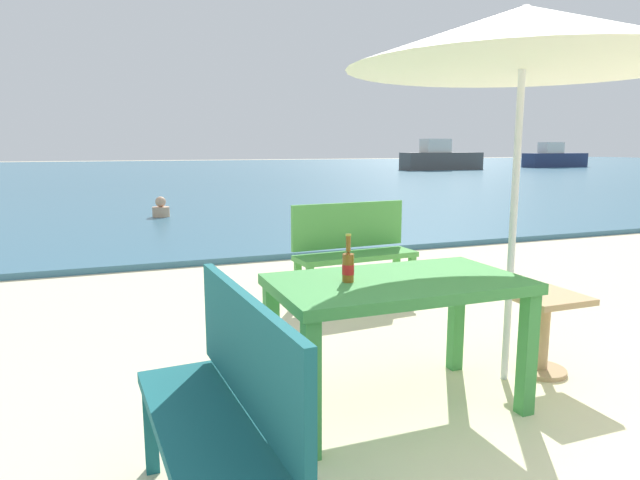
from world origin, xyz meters
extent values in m
plane|color=beige|center=(0.00, 0.00, 0.00)|extent=(120.00, 120.00, 0.00)
cube|color=#386B84|center=(0.00, 30.00, 0.04)|extent=(120.00, 50.00, 0.08)
cube|color=#3D8C42|center=(-0.77, 0.76, 0.73)|extent=(1.40, 0.80, 0.06)
cube|color=#3D8C42|center=(-1.41, 0.42, 0.35)|extent=(0.08, 0.08, 0.70)
cube|color=#3D8C42|center=(-0.13, 0.42, 0.35)|extent=(0.08, 0.08, 0.70)
cube|color=#3D8C42|center=(-1.41, 1.10, 0.35)|extent=(0.08, 0.08, 0.70)
cube|color=#3D8C42|center=(-0.13, 1.10, 0.35)|extent=(0.08, 0.08, 0.70)
cylinder|color=brown|center=(-1.06, 0.80, 0.84)|extent=(0.06, 0.06, 0.16)
cone|color=brown|center=(-1.06, 0.80, 0.92)|extent=(0.06, 0.06, 0.03)
cylinder|color=brown|center=(-1.06, 0.80, 0.97)|extent=(0.03, 0.03, 0.09)
cylinder|color=red|center=(-1.06, 0.80, 0.83)|extent=(0.07, 0.07, 0.05)
cylinder|color=gold|center=(-1.06, 0.80, 1.02)|extent=(0.03, 0.03, 0.01)
cylinder|color=silver|center=(0.08, 0.85, 1.15)|extent=(0.04, 0.04, 2.30)
cone|color=silver|center=(0.08, 0.85, 2.12)|extent=(2.10, 2.10, 0.36)
cube|color=tan|center=(0.37, 0.84, 0.52)|extent=(0.44, 0.44, 0.04)
cylinder|color=tan|center=(0.37, 0.84, 0.25)|extent=(0.07, 0.07, 0.50)
cylinder|color=tan|center=(0.37, 0.84, 0.01)|extent=(0.32, 0.32, 0.03)
cube|color=#196066|center=(-1.96, 0.04, 0.45)|extent=(0.44, 1.22, 0.05)
cube|color=#196066|center=(-1.80, 0.05, 0.73)|extent=(0.12, 1.20, 0.44)
cube|color=#196066|center=(-2.14, 0.58, 0.21)|extent=(0.06, 0.06, 0.42)
cube|color=#196066|center=(-1.86, 0.60, 0.21)|extent=(0.06, 0.06, 0.42)
cube|color=#4C9E47|center=(-0.08, 2.84, 0.45)|extent=(1.22, 0.45, 0.05)
cube|color=#4C9E47|center=(-0.09, 3.00, 0.73)|extent=(1.20, 0.13, 0.44)
cube|color=#4C9E47|center=(-0.61, 2.66, 0.21)|extent=(0.06, 0.06, 0.42)
cube|color=#4C9E47|center=(0.48, 2.74, 0.21)|extent=(0.06, 0.06, 0.42)
cube|color=#4C9E47|center=(-0.63, 2.94, 0.21)|extent=(0.06, 0.06, 0.42)
cube|color=#4C9E47|center=(0.46, 3.02, 0.21)|extent=(0.06, 0.06, 0.42)
cylinder|color=tan|center=(-1.31, 9.63, 0.18)|extent=(0.34, 0.34, 0.20)
sphere|color=tan|center=(-1.31, 9.63, 0.39)|extent=(0.21, 0.21, 0.21)
cube|color=navy|center=(26.31, 27.97, 0.55)|extent=(4.60, 1.26, 0.94)
cube|color=silver|center=(25.89, 27.97, 1.39)|extent=(1.46, 0.94, 0.73)
cube|color=#4C4C4C|center=(16.63, 27.01, 0.60)|extent=(5.07, 1.38, 1.04)
cube|color=silver|center=(16.17, 27.01, 1.52)|extent=(1.61, 1.04, 0.81)
camera|label=1|loc=(-2.25, -1.89, 1.49)|focal=31.00mm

